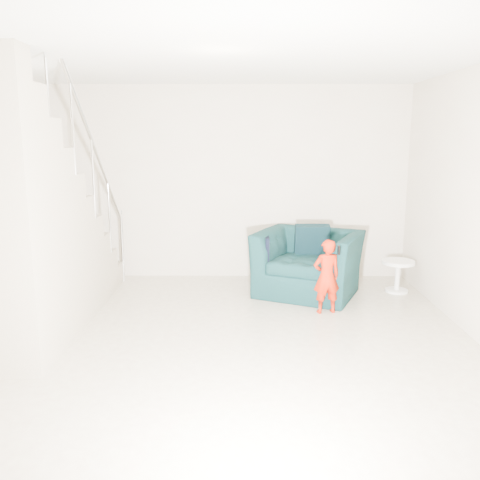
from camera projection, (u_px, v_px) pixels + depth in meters
name	position (u px, v px, depth m)	size (l,w,h in m)	color
floor	(223.00, 355.00, 4.73)	(5.50, 5.50, 0.00)	gray
ceiling	(221.00, 50.00, 4.19)	(5.50, 5.50, 0.00)	silver
back_wall	(230.00, 183.00, 7.15)	(5.00, 5.00, 0.00)	#C2B09E
front_wall	(192.00, 325.00, 1.76)	(5.00, 5.00, 0.00)	#C2B09E
armchair	(308.00, 263.00, 6.53)	(1.24, 1.08, 0.81)	black
toddler	(327.00, 276.00, 5.79)	(0.31, 0.21, 0.86)	#AE0F05
side_table	(398.00, 271.00, 6.60)	(0.42, 0.42, 0.42)	white
staircase	(26.00, 243.00, 5.09)	(1.02, 3.03, 3.62)	#ADA089
cushion	(312.00, 241.00, 6.74)	(0.45, 0.13, 0.43)	black
throw	(266.00, 255.00, 6.49)	(0.05, 0.47, 0.53)	black
phone	(339.00, 250.00, 5.67)	(0.02, 0.05, 0.10)	black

